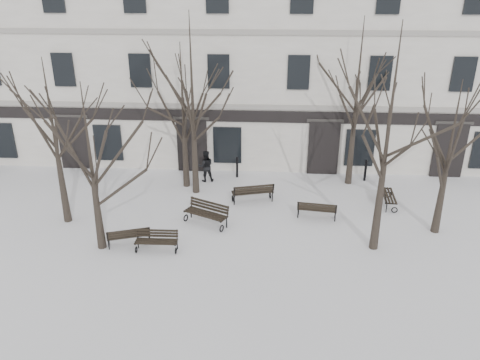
# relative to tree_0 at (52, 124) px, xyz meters

# --- Properties ---
(ground) EXTENTS (100.00, 100.00, 0.00)m
(ground) POSITION_rel_tree_0_xyz_m (8.03, -1.80, -4.37)
(ground) COLOR white
(ground) RESTS_ON ground
(building) EXTENTS (40.40, 10.20, 11.40)m
(building) POSITION_rel_tree_0_xyz_m (8.04, 11.16, 1.15)
(building) COLOR silver
(building) RESTS_ON ground
(tree_0) EXTENTS (4.89, 4.89, 6.99)m
(tree_0) POSITION_rel_tree_0_xyz_m (0.00, 0.00, 0.00)
(tree_0) COLOR black
(tree_0) RESTS_ON ground
(tree_1) EXTENTS (4.55, 4.55, 6.50)m
(tree_1) POSITION_rel_tree_0_xyz_m (2.21, -2.05, -0.30)
(tree_1) COLOR black
(tree_1) RESTS_ON ground
(tree_2) EXTENTS (5.94, 5.94, 8.49)m
(tree_2) POSITION_rel_tree_0_xyz_m (12.81, -1.43, 0.94)
(tree_2) COLOR black
(tree_2) RESTS_ON ground
(tree_3) EXTENTS (4.43, 4.43, 6.32)m
(tree_3) POSITION_rel_tree_0_xyz_m (15.62, 0.04, -0.42)
(tree_3) COLOR black
(tree_3) RESTS_ON ground
(tree_4) EXTENTS (4.96, 4.96, 7.08)m
(tree_4) POSITION_rel_tree_0_xyz_m (4.52, 4.05, 0.06)
(tree_4) COLOR black
(tree_4) RESTS_ON ground
(tree_5) EXTENTS (5.94, 5.94, 8.48)m
(tree_5) POSITION_rel_tree_0_xyz_m (5.12, 3.32, 0.94)
(tree_5) COLOR black
(tree_5) RESTS_ON ground
(tree_6) EXTENTS (5.72, 5.72, 8.18)m
(tree_6) POSITION_rel_tree_0_xyz_m (12.77, 4.90, 0.75)
(tree_6) COLOR black
(tree_6) RESTS_ON ground
(bench_0) EXTENTS (1.63, 0.61, 0.82)m
(bench_0) POSITION_rel_tree_0_xyz_m (4.41, -2.13, -3.92)
(bench_0) COLOR black
(bench_0) RESTS_ON ground
(bench_1) EXTENTS (1.74, 1.08, 0.83)m
(bench_1) POSITION_rel_tree_0_xyz_m (3.25, -1.86, -3.91)
(bench_1) COLOR black
(bench_1) RESTS_ON ground
(bench_2) EXTENTS (1.76, 0.84, 0.85)m
(bench_2) POSITION_rel_tree_0_xyz_m (10.79, 0.87, -3.90)
(bench_2) COLOR black
(bench_2) RESTS_ON ground
(bench_3) EXTENTS (2.02, 1.49, 0.98)m
(bench_3) POSITION_rel_tree_0_xyz_m (6.06, 0.11, -3.83)
(bench_3) COLOR black
(bench_3) RESTS_ON ground
(bench_4) EXTENTS (2.03, 1.18, 0.97)m
(bench_4) POSITION_rel_tree_0_xyz_m (7.95, 2.35, -3.84)
(bench_4) COLOR black
(bench_4) RESTS_ON ground
(bench_5) EXTENTS (0.78, 1.82, 0.89)m
(bench_5) POSITION_rel_tree_0_xyz_m (14.17, 2.51, -3.88)
(bench_5) COLOR black
(bench_5) RESTS_ON ground
(bollard_a) EXTENTS (0.15, 0.15, 1.13)m
(bollard_a) POSITION_rel_tree_0_xyz_m (7.01, 5.34, -3.76)
(bollard_a) COLOR black
(bollard_a) RESTS_ON ground
(bollard_b) EXTENTS (0.15, 0.15, 1.14)m
(bollard_b) POSITION_rel_tree_0_xyz_m (13.67, 5.28, -3.76)
(bollard_b) COLOR black
(bollard_b) RESTS_ON ground
(pedestrian_b) EXTENTS (0.92, 0.79, 1.65)m
(pedestrian_b) POSITION_rel_tree_0_xyz_m (5.43, 4.72, -4.37)
(pedestrian_b) COLOR black
(pedestrian_b) RESTS_ON ground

